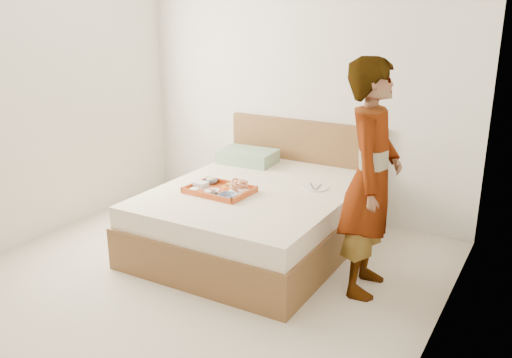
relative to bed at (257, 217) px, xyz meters
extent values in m
cube|color=beige|center=(-0.08, -1.00, -0.27)|extent=(3.50, 4.00, 0.01)
cube|color=silver|center=(-0.08, 1.00, 1.04)|extent=(3.50, 0.01, 2.60)
cube|color=silver|center=(-1.83, -1.00, 1.04)|extent=(0.01, 4.00, 2.60)
cube|color=silver|center=(1.67, -1.00, 1.04)|extent=(0.01, 4.00, 2.60)
cube|color=brown|center=(0.00, 0.00, 0.00)|extent=(1.65, 2.00, 0.53)
cube|color=brown|center=(0.00, 0.97, 0.21)|extent=(1.65, 0.06, 0.95)
cube|color=#99AF92|center=(-0.47, 0.65, 0.33)|extent=(0.56, 0.40, 0.13)
cube|color=#CD511C|center=(-0.22, -0.25, 0.29)|extent=(0.55, 0.41, 0.05)
cylinder|color=white|center=(-0.06, -0.20, 0.29)|extent=(0.19, 0.19, 0.01)
imported|color=navy|center=(-0.06, -0.38, 0.30)|extent=(0.16, 0.16, 0.04)
cylinder|color=black|center=(-0.18, -0.39, 0.29)|extent=(0.08, 0.08, 0.03)
cylinder|color=white|center=(-0.27, -0.29, 0.28)|extent=(0.14, 0.14, 0.01)
cylinder|color=orange|center=(-0.19, -0.13, 0.28)|extent=(0.13, 0.13, 0.01)
imported|color=navy|center=(-0.39, -0.12, 0.30)|extent=(0.12, 0.12, 0.04)
cube|color=silver|center=(-0.41, -0.25, 0.30)|extent=(0.11, 0.10, 0.05)
cylinder|color=white|center=(-0.39, -0.37, 0.29)|extent=(0.08, 0.08, 0.03)
cylinder|color=white|center=(0.44, 0.25, 0.27)|extent=(0.27, 0.27, 0.01)
imported|color=white|center=(1.09, -0.26, 0.59)|extent=(0.49, 0.68, 1.72)
camera|label=1|loc=(2.22, -3.87, 1.78)|focal=38.39mm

